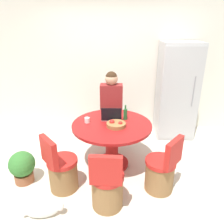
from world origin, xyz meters
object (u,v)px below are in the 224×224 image
at_px(dining_table, 112,136).
at_px(chair_near_right_corner, 161,172).
at_px(fruit_bowl, 116,124).
at_px(refrigerator, 177,91).
at_px(cat, 43,210).
at_px(chair_near_camera, 107,188).
at_px(chair_near_left_corner, 62,171).
at_px(potted_plant, 22,166).
at_px(bottle, 125,114).
at_px(person_seated, 111,103).
at_px(laptop, 112,117).

distance_m(dining_table, chair_near_right_corner, 0.90).
bearing_deg(fruit_bowl, refrigerator, 45.33).
bearing_deg(fruit_bowl, cat, -130.89).
bearing_deg(chair_near_camera, fruit_bowl, -94.76).
height_order(chair_near_left_corner, chair_near_right_corner, same).
bearing_deg(chair_near_left_corner, fruit_bowl, -96.99).
bearing_deg(potted_plant, bottle, 22.68).
bearing_deg(dining_table, bottle, 39.81).
height_order(dining_table, cat, dining_table).
relative_size(person_seated, bottle, 5.76).
relative_size(laptop, potted_plant, 0.65).
height_order(fruit_bowl, bottle, bottle).
xyz_separation_m(chair_near_right_corner, cat, (-1.45, -0.50, -0.19)).
bearing_deg(cat, chair_near_left_corner, 67.39).
xyz_separation_m(chair_near_right_corner, bottle, (-0.47, 0.73, 0.54)).
distance_m(fruit_bowl, potted_plant, 1.45).
relative_size(refrigerator, fruit_bowl, 6.49).
height_order(refrigerator, potted_plant, refrigerator).
bearing_deg(fruit_bowl, bottle, 60.88).
bearing_deg(bottle, chair_near_camera, -103.02).
xyz_separation_m(refrigerator, chair_near_right_corner, (-0.55, -1.64, -0.63)).
bearing_deg(bottle, refrigerator, 42.00).
relative_size(chair_near_camera, person_seated, 0.61).
bearing_deg(laptop, chair_near_right_corner, 133.13).
bearing_deg(dining_table, laptop, 93.13).
height_order(fruit_bowl, cat, fruit_bowl).
distance_m(refrigerator, chair_near_camera, 2.41).
distance_m(dining_table, cat, 1.38).
relative_size(chair_near_camera, bottle, 3.51).
relative_size(chair_near_camera, potted_plant, 1.73).
bearing_deg(person_seated, bottle, 109.66).
bearing_deg(person_seated, chair_near_right_corner, 116.88).
distance_m(laptop, potted_plant, 1.48).
xyz_separation_m(dining_table, bottle, (0.21, 0.17, 0.30)).
bearing_deg(chair_near_right_corner, potted_plant, -53.87).
bearing_deg(laptop, cat, 57.95).
distance_m(chair_near_camera, person_seated, 1.76).
distance_m(fruit_bowl, cat, 1.44).
distance_m(laptop, cat, 1.60).
relative_size(chair_near_left_corner, potted_plant, 1.73).
height_order(laptop, bottle, bottle).
relative_size(dining_table, fruit_bowl, 4.26).
height_order(dining_table, bottle, bottle).
distance_m(refrigerator, dining_table, 1.68).
height_order(refrigerator, chair_near_right_corner, refrigerator).
bearing_deg(laptop, potted_plant, 26.09).
height_order(dining_table, person_seated, person_seated).
distance_m(chair_near_left_corner, cat, 0.53).
bearing_deg(cat, laptop, 48.90).
distance_m(chair_near_left_corner, chair_near_camera, 0.69).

